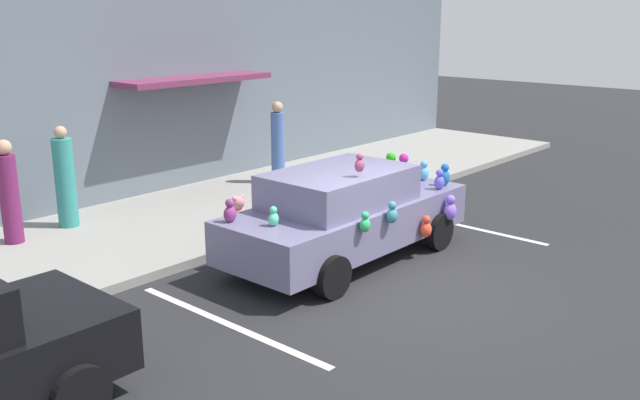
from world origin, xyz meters
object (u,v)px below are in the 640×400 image
(plush_covered_car, at_px, (346,213))
(pedestrian_near_shopfront, at_px, (9,194))
(teddy_bear_on_sidewalk, at_px, (238,214))
(pedestrian_by_lamp, at_px, (65,180))
(pedestrian_walking_past, at_px, (278,144))

(plush_covered_car, height_order, pedestrian_near_shopfront, pedestrian_near_shopfront)
(plush_covered_car, xyz_separation_m, pedestrian_near_shopfront, (-3.42, 4.53, 0.20))
(pedestrian_near_shopfront, bearing_deg, teddy_bear_on_sidewalk, -38.53)
(teddy_bear_on_sidewalk, bearing_deg, pedestrian_by_lamp, 126.45)
(plush_covered_car, bearing_deg, pedestrian_walking_past, 57.72)
(teddy_bear_on_sidewalk, distance_m, pedestrian_walking_past, 3.74)
(plush_covered_car, xyz_separation_m, pedestrian_by_lamp, (-2.31, 4.69, 0.21))
(pedestrian_walking_past, relative_size, pedestrian_by_lamp, 1.00)
(pedestrian_walking_past, distance_m, pedestrian_by_lamp, 4.98)
(teddy_bear_on_sidewalk, distance_m, pedestrian_near_shopfront, 3.86)
(plush_covered_car, relative_size, pedestrian_walking_past, 2.44)
(pedestrian_near_shopfront, distance_m, pedestrian_walking_past, 6.07)
(plush_covered_car, height_order, pedestrian_by_lamp, pedestrian_by_lamp)
(teddy_bear_on_sidewalk, bearing_deg, pedestrian_near_shopfront, 141.47)
(pedestrian_near_shopfront, bearing_deg, pedestrian_by_lamp, 8.56)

